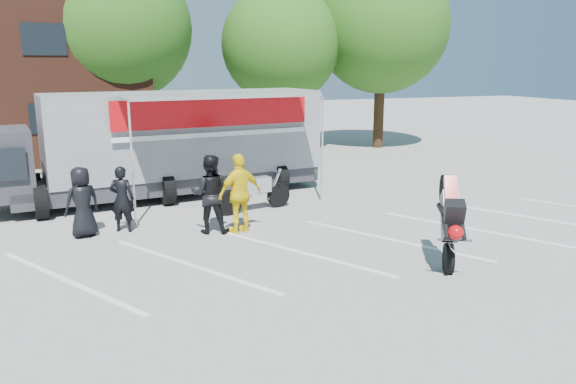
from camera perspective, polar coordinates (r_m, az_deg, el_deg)
ground at (r=11.62m, az=1.95°, el=-7.67°), size 100.00×100.00×0.00m
parking_bay_lines at (r=12.49m, az=0.15°, el=-6.15°), size 18.09×13.33×0.01m
tree_left at (r=26.15m, az=-16.68°, el=15.61°), size 6.12×6.12×8.64m
tree_mid at (r=26.68m, az=-0.75°, el=14.73°), size 5.44×5.44×7.68m
tree_right at (r=28.42m, az=9.51°, el=16.33°), size 6.46×6.46×9.12m
transporter_truck at (r=18.08m, az=-11.56°, el=-0.42°), size 10.70×6.05×3.25m
parked_motorcycle at (r=16.00m, az=-3.39°, el=-1.91°), size 2.47×1.31×1.23m
stunt_bike_rider at (r=12.41m, az=15.42°, el=-6.78°), size 1.55×1.94×2.07m
spectator_leather_a at (r=14.28m, az=-20.19°, el=-0.96°), size 0.98×0.83×1.71m
spectator_leather_b at (r=14.43m, az=-16.51°, el=-0.69°), size 0.71×0.61×1.65m
spectator_leather_c at (r=13.85m, az=-7.93°, el=-0.21°), size 1.14×1.01×1.94m
spectator_hivis at (r=13.73m, az=-4.89°, el=-0.18°), size 1.24×0.74×1.97m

